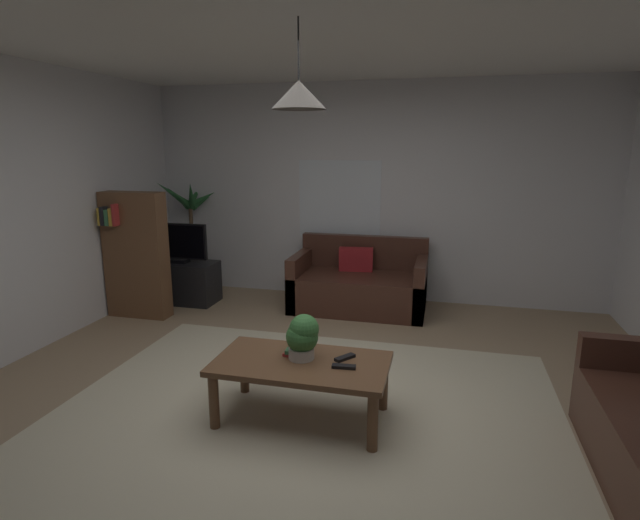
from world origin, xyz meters
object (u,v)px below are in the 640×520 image
Objects in this scene: remote_on_table_1 at (345,358)px; bookshelf_corner at (136,254)px; tv at (177,243)px; potted_palm_corner at (192,237)px; coffee_table at (301,369)px; remote_on_table_0 at (344,367)px; book_on_table_0 at (295,355)px; couch_under_window at (359,286)px; potted_plant_on_table at (303,336)px; tv_stand at (181,282)px; book_on_table_1 at (295,351)px; pendant_lamp at (299,95)px.

bookshelf_corner is (-2.68, 1.56, 0.27)m from remote_on_table_1.
potted_palm_corner is at bearing 100.77° from tv.
remote_on_table_0 is (0.31, -0.04, 0.07)m from coffee_table.
remote_on_table_1 is 3.75m from potted_palm_corner.
book_on_table_0 is 0.99× the size of remote_on_table_0.
couch_under_window is at bearing 2.58° from remote_on_table_0.
potted_plant_on_table reaches higher than tv_stand.
potted_palm_corner is at bearing -9.17° from remote_on_table_1.
potted_palm_corner is (-2.31, 2.79, 0.34)m from coffee_table.
potted_palm_corner is at bearing 130.14° from potted_plant_on_table.
tv is 0.61m from bookshelf_corner.
potted_plant_on_table is at bearing 68.95° from remote_on_table_0.
couch_under_window is 4.81× the size of potted_plant_on_table.
tv is at bearing -79.23° from potted_palm_corner.
coffee_table is at bearing 77.80° from remote_on_table_0.
book_on_table_1 reaches higher than remote_on_table_0.
tv is (-2.21, 2.24, 0.37)m from coffee_table.
couch_under_window is 1.10× the size of bookshelf_corner.
pendant_lamp is at bearing 57.99° from coffee_table.
couch_under_window reaches higher than remote_on_table_1.
tv is at bearing 134.58° from coffee_table.
book_on_table_0 is at bearing 165.46° from potted_plant_on_table.
pendant_lamp is (2.21, -2.24, 1.45)m from tv.
coffee_table is at bearing -34.84° from bookshelf_corner.
potted_plant_on_table is 0.42× the size of tv.
bookshelf_corner is at bearing 145.16° from coffee_table.
tv is at bearing 134.69° from book_on_table_1.
book_on_table_0 is 0.02m from book_on_table_1.
potted_palm_corner is 1.07× the size of bookshelf_corner.
book_on_table_1 is 0.43× the size of potted_plant_on_table.
remote_on_table_1 is (0.35, 0.03, -0.02)m from book_on_table_1.
tv_stand is 1.70× the size of pendant_lamp.
bookshelf_corner is at bearing 52.85° from remote_on_table_0.
tv_stand is at bearing 72.77° from bookshelf_corner.
potted_palm_corner reaches higher than remote_on_table_0.
potted_plant_on_table is at bearing -49.86° from potted_palm_corner.
tv is at bearing -90.00° from tv_stand.
pendant_lamp is at bearing -87.72° from potted_plant_on_table.
bookshelf_corner is at bearing 145.16° from pendant_lamp.
potted_palm_corner reaches higher than coffee_table.
book_on_table_1 is 0.85× the size of remote_on_table_1.
book_on_table_0 is (-0.07, 0.07, 0.07)m from coffee_table.
pendant_lamp is at bearing -34.84° from bookshelf_corner.
tv_stand is 0.71m from potted_palm_corner.
book_on_table_1 reaches higher than coffee_table.
potted_palm_corner reaches higher than potted_plant_on_table.
remote_on_table_1 is 0.30× the size of pendant_lamp.
remote_on_table_0 is at bearing -15.90° from book_on_table_0.
couch_under_window is 2.56m from bookshelf_corner.
pendant_lamp is (0.00, 0.00, 1.82)m from coffee_table.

